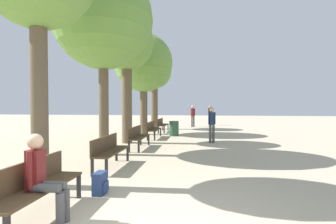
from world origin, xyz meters
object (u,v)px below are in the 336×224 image
Objects in this scene: bench_row_0 at (35,184)px; bench_row_4 at (162,124)px; bench_row_2 at (138,135)px; pedestrian_mid at (210,114)px; tree_row_4 at (154,73)px; pedestrian_near at (193,115)px; backpack at (100,183)px; tree_row_2 at (127,46)px; bench_row_3 at (153,128)px; tree_row_3 at (144,64)px; pedestrian_far at (212,122)px; tree_row_1 at (103,20)px; trash_bin at (174,128)px; bench_row_1 at (109,149)px; person_seated at (43,175)px.

bench_row_4 is at bearing 90.00° from bench_row_0.
pedestrian_mid reaches higher than bench_row_2.
tree_row_4 reaches higher than pedestrian_near.
pedestrian_mid is (2.62, 17.66, 0.75)m from backpack.
bench_row_0 is at bearing -83.79° from tree_row_2.
tree_row_2 is 3.42× the size of pedestrian_mid.
bench_row_4 is 4.04m from tree_row_4.
pedestrian_near is (1.79, 4.05, 0.44)m from bench_row_4.
pedestrian_near reaches higher than bench_row_4.
tree_row_3 is at bearing 116.79° from bench_row_3.
pedestrian_far is at bearing 7.07° from tree_row_2.
tree_row_1 is at bearing -102.67° from pedestrian_near.
bench_row_4 is 0.33× the size of tree_row_2.
bench_row_2 is 1.12× the size of pedestrian_near.
bench_row_2 is 4.47m from trash_bin.
backpack is at bearing -77.98° from tree_row_2.
trash_bin is at bearing -65.36° from tree_row_4.
bench_row_0 reaches higher than trash_bin.
tree_row_4 is 3.15× the size of pedestrian_mid.
tree_row_1 is 2.81m from tree_row_2.
bench_row_1 is 15.95m from pedestrian_mid.
tree_row_1 is 6.01m from backpack.
pedestrian_near is at bearing 73.55° from tree_row_2.
tree_row_4 is 15.20m from person_seated.
bench_row_0 is 1.31m from backpack.
tree_row_2 is at bearing 120.32° from bench_row_2.
pedestrian_near is (1.79, 16.76, 0.44)m from bench_row_0.
bench_row_2 is 3.18m from bench_row_3.
tree_row_1 is at bearing 99.64° from bench_row_0.
pedestrian_near is at bearing 97.68° from pedestrian_far.
bench_row_0 is 6.51m from tree_row_1.
bench_row_0 is at bearing 150.24° from person_seated.
tree_row_2 is at bearing -110.16° from pedestrian_mid.
bench_row_1 is 0.33× the size of tree_row_2.
backpack is 0.25× the size of pedestrian_mid.
bench_row_4 is (0.00, 9.53, 0.00)m from bench_row_1.
bench_row_2 is at bearing 90.00° from bench_row_1.
tree_row_2 is 3.41× the size of pedestrian_near.
person_seated reaches higher than bench_row_3.
bench_row_1 is at bearing -90.00° from bench_row_4.
backpack is 0.26× the size of pedestrian_far.
bench_row_1 is at bearing -85.78° from tree_row_4.
bench_row_0 and bench_row_2 have the same top height.
tree_row_1 reaches higher than pedestrian_near.
bench_row_3 is 0.30× the size of tree_row_1.
pedestrian_near is (2.64, 5.54, -3.13)m from tree_row_3.
bench_row_3 is at bearing -90.00° from bench_row_4.
tree_row_1 is at bearing 114.94° from bench_row_1.
pedestrian_near reaches higher than bench_row_2.
bench_row_4 is 1.45× the size of person_seated.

